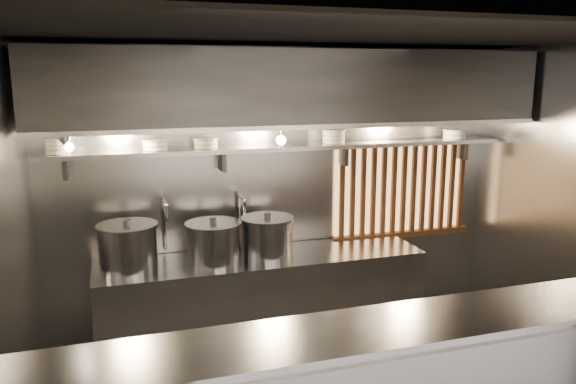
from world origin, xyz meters
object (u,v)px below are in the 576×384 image
stock_pot_left (128,247)px  stock_pot_right (268,237)px  heat_lamp (65,139)px  pendant_bulb (281,140)px  stock_pot_mid (214,243)px

stock_pot_left → stock_pot_right: stock_pot_left is taller
heat_lamp → stock_pot_right: bearing=9.3°
stock_pot_right → heat_lamp: bearing=-170.7°
pendant_bulb → stock_pot_mid: bearing=-170.4°
heat_lamp → pendant_bulb: (1.80, 0.35, -0.11)m
pendant_bulb → stock_pot_mid: (-0.66, -0.11, -0.87)m
heat_lamp → stock_pot_left: size_ratio=0.61×
pendant_bulb → stock_pot_left: bearing=-176.6°
stock_pot_left → stock_pot_mid: (0.73, -0.03, -0.02)m
heat_lamp → stock_pot_mid: (1.14, 0.24, -0.98)m
stock_pot_left → stock_pot_mid: stock_pot_left is taller
pendant_bulb → stock_pot_right: (-0.16, -0.08, -0.87)m
stock_pot_left → stock_pot_mid: size_ratio=0.94×
heat_lamp → stock_pot_mid: bearing=11.8°
pendant_bulb → stock_pot_left: size_ratio=0.33×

